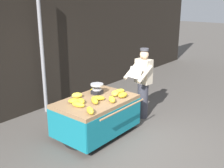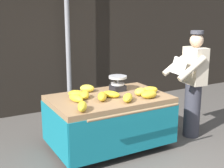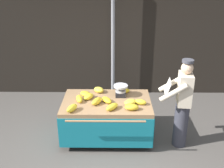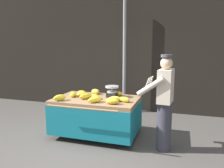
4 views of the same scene
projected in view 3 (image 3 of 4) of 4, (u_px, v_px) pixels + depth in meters
The scene contains 18 objects.
ground_plane at pixel (109, 164), 4.70m from camera, with size 60.00×60.00×0.00m, color #514C47.
back_wall at pixel (111, 17), 6.75m from camera, with size 16.00×0.24×4.05m, color black.
street_pole at pixel (113, 38), 6.59m from camera, with size 0.09×0.09×3.14m, color gray.
banana_cart at pixel (107, 111), 5.26m from camera, with size 1.71×1.29×0.80m.
weighing_scale at pixel (121, 91), 5.33m from camera, with size 0.28×0.28×0.24m.
banana_bunch_0 at pixel (140, 102), 5.02m from camera, with size 0.12×0.23×0.10m, color yellow.
banana_bunch_1 at pixel (79, 99), 5.15m from camera, with size 0.11×0.28×0.10m, color yellow.
banana_bunch_2 at pixel (89, 97), 5.23m from camera, with size 0.13×0.25×0.10m, color yellow.
banana_bunch_3 at pixel (72, 108), 4.78m from camera, with size 0.11×0.27×0.12m, color yellow.
banana_bunch_4 at pixel (107, 100), 5.10m from camera, with size 0.13×0.27×0.10m, color gold.
banana_bunch_5 at pixel (85, 94), 5.35m from camera, with size 0.17×0.24×0.10m, color gold.
banana_bunch_6 at pixel (112, 107), 4.84m from camera, with size 0.12×0.29×0.11m, color yellow.
banana_bunch_7 at pixel (124, 91), 5.50m from camera, with size 0.14×0.23×0.09m, color gold.
banana_bunch_8 at pixel (99, 90), 5.51m from camera, with size 0.16×0.22×0.11m, color yellow.
banana_bunch_9 at pixel (132, 107), 4.83m from camera, with size 0.16×0.25×0.11m, color gold.
banana_bunch_10 at pixel (97, 101), 5.04m from camera, with size 0.12×0.28×0.12m, color gold.
banana_bunch_11 at pixel (130, 102), 5.01m from camera, with size 0.16×0.24×0.11m, color yellow.
vendor_person at pixel (182, 104), 4.90m from camera, with size 0.61×0.56×1.71m.
Camera 3 is at (0.09, -3.77, 3.13)m, focal length 43.45 mm.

